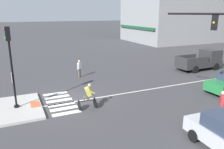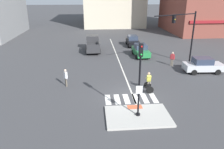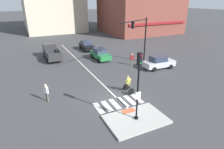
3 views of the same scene
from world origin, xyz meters
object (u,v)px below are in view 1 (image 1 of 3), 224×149
pedestrian_waiting_far_side (222,102)px  cyclist (88,96)px  pedestrian_at_curb_left (79,67)px  pickup_truck_charcoal_westbound_distant (202,60)px  signal_pole (11,61)px

pedestrian_waiting_far_side → cyclist: bearing=-123.9°
cyclist → pedestrian_waiting_far_side: 8.00m
pedestrian_at_curb_left → pickup_truck_charcoal_westbound_distant: bearing=79.1°
pickup_truck_charcoal_westbound_distant → pedestrian_waiting_far_side: bearing=-40.7°
signal_pole → pedestrian_at_curb_left: bearing=133.6°
signal_pole → pedestrian_waiting_far_side: signal_pole is taller
signal_pole → pedestrian_at_curb_left: (-5.54, 5.81, -2.21)m
signal_pole → cyclist: size_ratio=3.01×
cyclist → pedestrian_at_curb_left: (-7.32, 1.60, 0.11)m
cyclist → pedestrian_at_curb_left: 7.50m
pickup_truck_charcoal_westbound_distant → cyclist: size_ratio=3.06×
cyclist → pedestrian_waiting_far_side: bearing=56.1°
pickup_truck_charcoal_westbound_distant → cyclist: pickup_truck_charcoal_westbound_distant is taller
signal_pole → pedestrian_waiting_far_side: bearing=60.1°
signal_pole → pickup_truck_charcoal_westbound_distant: bearing=99.1°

